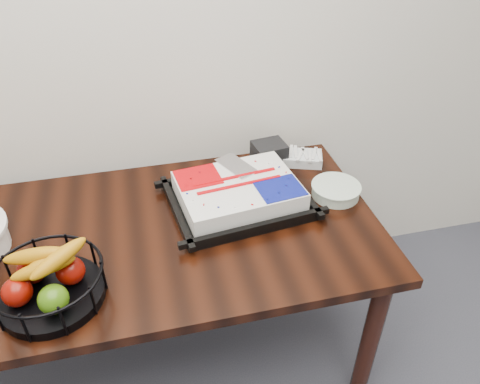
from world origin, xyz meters
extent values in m
plane|color=white|center=(0.00, 2.50, 1.35)|extent=(5.00, 0.00, 5.00)
cube|color=black|center=(0.00, 2.00, 0.73)|extent=(1.80, 0.90, 0.04)
cylinder|color=black|center=(0.82, 1.63, 0.35)|extent=(0.07, 0.07, 0.71)
cylinder|color=black|center=(0.82, 2.37, 0.35)|extent=(0.07, 0.07, 0.71)
cube|color=black|center=(0.40, 2.09, 0.76)|extent=(0.56, 0.46, 0.02)
cube|color=white|center=(0.40, 2.09, 0.81)|extent=(0.49, 0.39, 0.08)
cube|color=#C20409|center=(0.27, 2.18, 0.85)|extent=(0.19, 0.17, 0.00)
cube|color=navy|center=(0.54, 2.00, 0.85)|extent=(0.19, 0.17, 0.00)
cube|color=silver|center=(0.44, 2.20, 0.85)|extent=(0.16, 0.20, 0.00)
cylinder|color=black|center=(-0.27, 1.75, 0.77)|extent=(0.32, 0.32, 0.03)
torus|color=black|center=(-0.27, 1.75, 0.86)|extent=(0.34, 0.34, 0.01)
cylinder|color=white|center=(0.80, 2.05, 0.77)|extent=(0.19, 0.19, 0.04)
cylinder|color=white|center=(0.80, 2.05, 0.80)|extent=(0.20, 0.20, 0.01)
cube|color=silver|center=(0.75, 2.32, 0.77)|extent=(0.20, 0.16, 0.04)
cube|color=black|center=(0.61, 2.35, 0.80)|extent=(0.15, 0.14, 0.10)
camera|label=1|loc=(0.07, 0.66, 1.89)|focal=35.00mm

